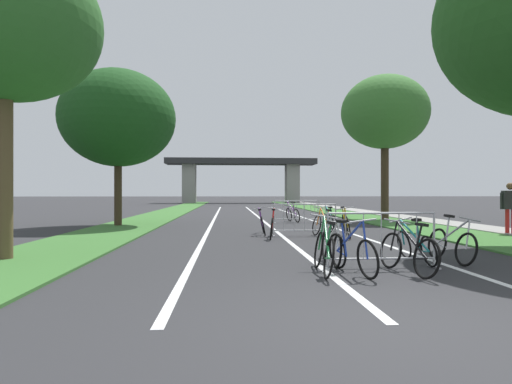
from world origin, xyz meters
name	(u,v)px	position (x,y,z in m)	size (l,w,h in m)	color
ground_plane	(393,325)	(0.00, 0.00, 0.00)	(300.00, 300.00, 0.00)	#2B2B2D
grass_verge_left	(170,212)	(-5.86, 26.02, 0.03)	(2.68, 63.61, 0.05)	#386B2D
grass_verge_right	(333,212)	(5.86, 26.02, 0.03)	(2.68, 63.61, 0.05)	#386B2D
sidewalk_path_right	(363,211)	(8.04, 26.02, 0.04)	(1.68, 63.61, 0.08)	gray
lane_stripe_center	(261,219)	(0.00, 18.40, 0.00)	(0.14, 36.80, 0.01)	silver
lane_stripe_right_lane	(307,219)	(2.49, 18.40, 0.00)	(0.14, 36.80, 0.01)	silver
lane_stripe_left_lane	(214,219)	(-2.49, 18.40, 0.00)	(0.14, 36.80, 0.01)	silver
overpass_bridge	(241,171)	(0.00, 52.57, 4.27)	(19.86, 3.77, 5.91)	#2D2D30
tree_left_pine_near	(6,22)	(-6.35, 4.70, 4.94)	(3.86, 3.86, 6.60)	brown
tree_left_pine_far	(118,118)	(-6.33, 13.70, 4.51)	(4.75, 4.75, 6.54)	#3D2D1E
tree_right_cypress_far	(385,113)	(6.19, 16.75, 5.47)	(4.38, 4.38, 7.37)	#3D2D1E
crowd_barrier_nearest	(381,241)	(1.11, 3.35, 0.52)	(2.11, 0.46, 1.05)	#ADADB2
crowd_barrier_second	(305,220)	(0.74, 9.32, 0.52)	(2.11, 0.50, 1.05)	#ADADB2
crowd_barrier_third	(296,212)	(1.43, 15.29, 0.52)	(2.10, 0.44, 1.05)	#ADADB2
bicycle_purple_0	(262,223)	(-0.60, 9.88, 0.37)	(0.54, 1.68, 0.94)	black
bicycle_teal_1	(415,245)	(2.00, 3.89, 0.36)	(0.50, 1.66, 0.92)	black
bicycle_yellow_2	(346,225)	(1.96, 8.81, 0.39)	(0.67, 1.78, 1.00)	black
bicycle_red_3	(272,226)	(-0.39, 8.75, 0.38)	(0.51, 1.76, 0.94)	black
bicycle_orange_4	(323,225)	(1.25, 8.92, 0.38)	(0.52, 1.68, 0.96)	black
bicycle_green_5	(324,251)	(-0.08, 2.94, 0.39)	(0.52, 1.74, 1.02)	black
bicycle_white_6	(331,245)	(0.30, 3.96, 0.36)	(0.48, 1.72, 0.95)	black
bicycle_silver_7	(451,244)	(2.75, 3.91, 0.37)	(0.54, 1.64, 0.96)	black
bicycle_blue_8	(351,252)	(0.39, 2.86, 0.38)	(0.53, 1.70, 0.99)	black
bicycle_black_9	(408,252)	(1.38, 2.81, 0.38)	(0.54, 1.71, 0.94)	black
bicycle_purple_10	(293,214)	(1.34, 15.87, 0.37)	(0.74, 1.61, 1.02)	black
bicycle_teal_11	(332,223)	(1.78, 9.90, 0.38)	(0.45, 1.78, 0.98)	black
pedestrian_with_backpack	(510,203)	(7.55, 9.06, 1.06)	(0.62, 0.38, 1.74)	#B21E1E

